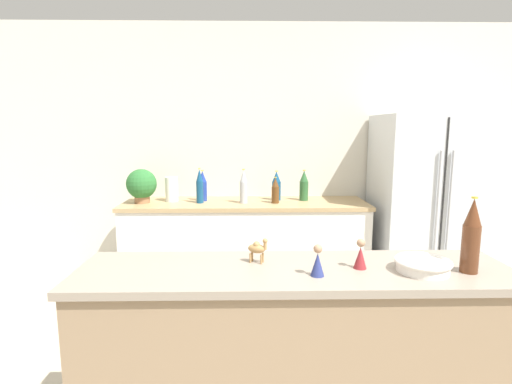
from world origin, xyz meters
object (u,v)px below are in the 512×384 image
Objects in this scene: refrigerator at (423,208)px; potted_plant at (142,185)px; back_bottle_0 at (304,186)px; back_bottle_3 at (244,187)px; camel_figurine at (257,248)px; wise_man_figurine_crimson at (318,262)px; fruit_bowl at (423,265)px; back_bottle_2 at (275,191)px; wine_bottle at (471,237)px; paper_towel_roll at (172,189)px; back_bottle_5 at (200,186)px; wise_man_figurine_blue at (360,256)px; back_bottle_4 at (276,186)px; back_bottle_1 at (203,186)px.

potted_plant is (-2.55, 0.04, 0.22)m from refrigerator.
back_bottle_3 reaches higher than back_bottle_0.
wise_man_figurine_crimson is (0.25, -0.17, -0.01)m from camel_figurine.
wise_man_figurine_crimson is at bearing -80.25° from back_bottle_3.
wise_man_figurine_crimson is (-0.47, -0.04, 0.03)m from fruit_bowl.
potted_plant is 1.21m from back_bottle_2.
refrigerator is 2.01m from wine_bottle.
paper_towel_roll is 0.29m from back_bottle_5.
back_bottle_5 is 2.32× the size of wise_man_figurine_blue.
back_bottle_3 reaches higher than back_bottle_4.
wise_man_figurine_crimson is at bearing -34.91° from camel_figurine.
back_bottle_4 is at bearing 173.04° from refrigerator.
wise_man_figurine_blue is at bearing -65.02° from back_bottle_1.
refrigerator is at bearing -3.98° from back_bottle_1.
potted_plant reaches higher than back_bottle_1.
fruit_bowl is (1.47, -2.00, -0.03)m from paper_towel_roll.
potted_plant reaches higher than camel_figurine.
wine_bottle reaches higher than fruit_bowl.
wise_man_figurine_crimson is (-0.21, -0.09, 0.00)m from wise_man_figurine_blue.
back_bottle_3 is at bearing 178.88° from back_bottle_2.
refrigerator is 2.04m from back_bottle_5.
wise_man_figurine_crimson is (1.25, -1.96, -0.06)m from potted_plant.
back_bottle_2 is 0.77× the size of back_bottle_3.
refrigerator reaches higher than wise_man_figurine_crimson.
potted_plant reaches higher than back_bottle_2.
camel_figurine is at bearing -104.20° from back_bottle_0.
back_bottle_1 is 2.11× the size of wise_man_figurine_blue.
refrigerator reaches higher than wise_man_figurine_blue.
camel_figurine is 0.30m from wise_man_figurine_crimson.
back_bottle_0 is at bearing 3.91° from potted_plant.
back_bottle_2 is 1.86m from wise_man_figurine_blue.
fruit_bowl is 2.00× the size of camel_figurine.
back_bottle_3 is 2.06m from fruit_bowl.
back_bottle_3 is at bearing -2.00° from back_bottle_5.
refrigerator is 7.09× the size of back_bottle_2.
back_bottle_2 is 1.98× the size of camel_figurine.
wine_bottle is 0.67m from wise_man_figurine_crimson.
back_bottle_1 is 1.19× the size of fruit_bowl.
refrigerator is at bearing 71.49° from wine_bottle.
back_bottle_0 reaches higher than wise_man_figurine_crimson.
back_bottle_3 is 0.93× the size of wine_bottle.
paper_towel_roll is at bearing -175.64° from back_bottle_1.
back_bottle_0 is at bearing 89.34° from wise_man_figurine_blue.
back_bottle_4 is 1.16× the size of fruit_bowl.
back_bottle_1 is at bearing 120.29° from fruit_bowl.
wine_bottle is 0.47m from wise_man_figurine_blue.
paper_towel_roll is at bearing 116.04° from wise_man_figurine_crimson.
back_bottle_3 reaches higher than camel_figurine.
potted_plant is at bearing 178.32° from back_bottle_3.
camel_figurine is at bearing -96.57° from back_bottle_2.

